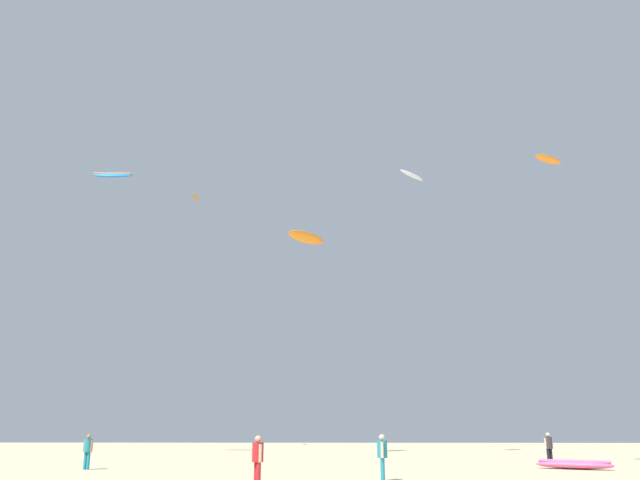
{
  "coord_description": "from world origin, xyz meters",
  "views": [
    {
      "loc": [
        0.77,
        -15.93,
        1.99
      ],
      "look_at": [
        0.0,
        17.65,
        11.5
      ],
      "focal_mm": 36.59,
      "sensor_mm": 36.0,
      "label": 1
    }
  ],
  "objects_px": {
    "kite_grounded_near": "(574,465)",
    "kite_aloft_0": "(412,175)",
    "person_foreground": "(258,457)",
    "kite_aloft_1": "(112,175)",
    "person_left": "(382,454)",
    "kite_aloft_3": "(548,159)",
    "kite_aloft_4": "(306,238)",
    "person_right": "(549,446)",
    "person_midground": "(88,449)",
    "kite_aloft_2": "(196,198)"
  },
  "relations": [
    {
      "from": "person_midground",
      "to": "kite_aloft_3",
      "type": "xyz_separation_m",
      "value": [
        22.89,
        1.8,
        14.82
      ]
    },
    {
      "from": "person_midground",
      "to": "kite_grounded_near",
      "type": "relative_size",
      "value": 0.44
    },
    {
      "from": "person_midground",
      "to": "person_left",
      "type": "height_order",
      "value": "person_left"
    },
    {
      "from": "person_midground",
      "to": "kite_aloft_2",
      "type": "distance_m",
      "value": 34.29
    },
    {
      "from": "kite_aloft_4",
      "to": "kite_aloft_1",
      "type": "bearing_deg",
      "value": -175.14
    },
    {
      "from": "person_foreground",
      "to": "kite_aloft_3",
      "type": "relative_size",
      "value": 0.8
    },
    {
      "from": "kite_aloft_2",
      "to": "kite_aloft_3",
      "type": "relative_size",
      "value": 1.02
    },
    {
      "from": "person_foreground",
      "to": "kite_aloft_1",
      "type": "bearing_deg",
      "value": -86.91
    },
    {
      "from": "person_right",
      "to": "kite_aloft_3",
      "type": "height_order",
      "value": "kite_aloft_3"
    },
    {
      "from": "person_foreground",
      "to": "person_midground",
      "type": "relative_size",
      "value": 1.06
    },
    {
      "from": "kite_aloft_4",
      "to": "kite_aloft_0",
      "type": "bearing_deg",
      "value": -1.22
    },
    {
      "from": "kite_aloft_0",
      "to": "kite_aloft_2",
      "type": "xyz_separation_m",
      "value": [
        -18.75,
        12.46,
        2.79
      ]
    },
    {
      "from": "person_midground",
      "to": "kite_aloft_4",
      "type": "distance_m",
      "value": 22.13
    },
    {
      "from": "person_left",
      "to": "kite_grounded_near",
      "type": "height_order",
      "value": "person_left"
    },
    {
      "from": "person_foreground",
      "to": "kite_aloft_1",
      "type": "xyz_separation_m",
      "value": [
        -13.65,
        21.82,
        18.56
      ]
    },
    {
      "from": "kite_aloft_2",
      "to": "kite_aloft_3",
      "type": "height_order",
      "value": "kite_aloft_2"
    },
    {
      "from": "person_right",
      "to": "kite_aloft_3",
      "type": "relative_size",
      "value": 0.77
    },
    {
      "from": "person_right",
      "to": "kite_aloft_0",
      "type": "distance_m",
      "value": 21.79
    },
    {
      "from": "person_midground",
      "to": "kite_aloft_1",
      "type": "xyz_separation_m",
      "value": [
        -4.85,
        13.09,
        18.61
      ]
    },
    {
      "from": "kite_aloft_2",
      "to": "kite_aloft_3",
      "type": "bearing_deg",
      "value": -45.3
    },
    {
      "from": "person_foreground",
      "to": "kite_aloft_3",
      "type": "height_order",
      "value": "kite_aloft_3"
    },
    {
      "from": "person_left",
      "to": "kite_grounded_near",
      "type": "bearing_deg",
      "value": 38.41
    },
    {
      "from": "kite_aloft_2",
      "to": "kite_grounded_near",
      "type": "bearing_deg",
      "value": -47.21
    },
    {
      "from": "person_midground",
      "to": "kite_aloft_2",
      "type": "xyz_separation_m",
      "value": [
        -1.64,
        26.59,
        21.59
      ]
    },
    {
      "from": "kite_aloft_0",
      "to": "kite_aloft_1",
      "type": "bearing_deg",
      "value": -177.3
    },
    {
      "from": "kite_aloft_3",
      "to": "kite_aloft_0",
      "type": "bearing_deg",
      "value": 115.1
    },
    {
      "from": "person_right",
      "to": "kite_aloft_3",
      "type": "bearing_deg",
      "value": 167.45
    },
    {
      "from": "person_left",
      "to": "person_right",
      "type": "bearing_deg",
      "value": 50.73
    },
    {
      "from": "kite_aloft_1",
      "to": "kite_aloft_2",
      "type": "height_order",
      "value": "kite_aloft_2"
    },
    {
      "from": "kite_aloft_3",
      "to": "kite_grounded_near",
      "type": "bearing_deg",
      "value": -120.17
    },
    {
      "from": "person_midground",
      "to": "kite_aloft_0",
      "type": "height_order",
      "value": "kite_aloft_0"
    },
    {
      "from": "person_midground",
      "to": "kite_grounded_near",
      "type": "height_order",
      "value": "person_midground"
    },
    {
      "from": "kite_grounded_near",
      "to": "kite_aloft_0",
      "type": "bearing_deg",
      "value": 111.12
    },
    {
      "from": "person_foreground",
      "to": "kite_aloft_1",
      "type": "distance_m",
      "value": 31.73
    },
    {
      "from": "person_left",
      "to": "kite_aloft_0",
      "type": "height_order",
      "value": "kite_aloft_0"
    },
    {
      "from": "person_midground",
      "to": "kite_grounded_near",
      "type": "distance_m",
      "value": 22.3
    },
    {
      "from": "kite_grounded_near",
      "to": "kite_aloft_3",
      "type": "distance_m",
      "value": 15.57
    },
    {
      "from": "kite_aloft_1",
      "to": "kite_aloft_4",
      "type": "bearing_deg",
      "value": 4.86
    },
    {
      "from": "kite_aloft_1",
      "to": "kite_aloft_3",
      "type": "xyz_separation_m",
      "value": [
        27.73,
        -11.3,
        -3.79
      ]
    },
    {
      "from": "kite_aloft_0",
      "to": "person_left",
      "type": "bearing_deg",
      "value": -101.49
    },
    {
      "from": "person_left",
      "to": "kite_aloft_1",
      "type": "height_order",
      "value": "kite_aloft_1"
    },
    {
      "from": "person_left",
      "to": "kite_aloft_3",
      "type": "relative_size",
      "value": 0.8
    },
    {
      "from": "person_left",
      "to": "kite_aloft_4",
      "type": "distance_m",
      "value": 24.83
    },
    {
      "from": "kite_aloft_0",
      "to": "kite_grounded_near",
      "type": "bearing_deg",
      "value": -68.88
    },
    {
      "from": "person_foreground",
      "to": "kite_aloft_1",
      "type": "relative_size",
      "value": 0.54
    },
    {
      "from": "kite_aloft_1",
      "to": "kite_grounded_near",
      "type": "bearing_deg",
      "value": -24.47
    },
    {
      "from": "kite_grounded_near",
      "to": "kite_aloft_4",
      "type": "relative_size",
      "value": 0.97
    },
    {
      "from": "kite_grounded_near",
      "to": "kite_aloft_4",
      "type": "xyz_separation_m",
      "value": [
        -12.97,
        13.55,
        14.81
      ]
    },
    {
      "from": "kite_aloft_3",
      "to": "person_midground",
      "type": "bearing_deg",
      "value": -175.51
    },
    {
      "from": "person_midground",
      "to": "person_right",
      "type": "bearing_deg",
      "value": 122.47
    }
  ]
}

